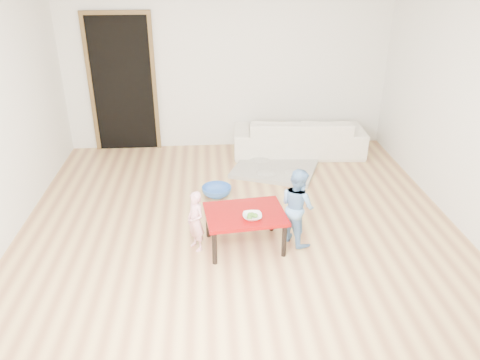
{
  "coord_description": "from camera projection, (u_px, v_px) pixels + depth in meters",
  "views": [
    {
      "loc": [
        -0.33,
        -4.69,
        2.83
      ],
      "look_at": [
        0.0,
        -0.2,
        0.65
      ],
      "focal_mm": 35.0,
      "sensor_mm": 36.0,
      "label": 1
    }
  ],
  "objects": [
    {
      "name": "floor",
      "position": [
        239.0,
        223.0,
        5.46
      ],
      "size": [
        5.0,
        5.0,
        0.01
      ],
      "primitive_type": "cube",
      "color": "#A66F47",
      "rests_on": "ground"
    },
    {
      "name": "back_wall",
      "position": [
        227.0,
        65.0,
        7.14
      ],
      "size": [
        5.0,
        0.02,
        2.6
      ],
      "primitive_type": "cube",
      "color": "white",
      "rests_on": "floor"
    },
    {
      "name": "right_wall",
      "position": [
        469.0,
        111.0,
        5.06
      ],
      "size": [
        0.02,
        5.0,
        2.6
      ],
      "primitive_type": "cube",
      "color": "white",
      "rests_on": "floor"
    },
    {
      "name": "doorway",
      "position": [
        123.0,
        85.0,
        7.14
      ],
      "size": [
        1.02,
        0.08,
        2.11
      ],
      "primitive_type": null,
      "color": "brown",
      "rests_on": "back_wall"
    },
    {
      "name": "sofa",
      "position": [
        299.0,
        136.0,
        7.25
      ],
      "size": [
        2.04,
        0.9,
        0.58
      ],
      "primitive_type": "imported",
      "rotation": [
        0.0,
        0.0,
        3.08
      ],
      "color": "white",
      "rests_on": "floor"
    },
    {
      "name": "cushion",
      "position": [
        272.0,
        130.0,
        7.02
      ],
      "size": [
        0.5,
        0.45,
        0.13
      ],
      "primitive_type": "cube",
      "rotation": [
        0.0,
        0.0,
        -0.08
      ],
      "color": "orange",
      "rests_on": "sofa"
    },
    {
      "name": "red_table",
      "position": [
        245.0,
        229.0,
        4.94
      ],
      "size": [
        0.88,
        0.7,
        0.41
      ],
      "primitive_type": null,
      "rotation": [
        0.0,
        0.0,
        0.11
      ],
      "color": "maroon",
      "rests_on": "floor"
    },
    {
      "name": "bowl",
      "position": [
        252.0,
        216.0,
        4.73
      ],
      "size": [
        0.19,
        0.19,
        0.05
      ],
      "primitive_type": "imported",
      "color": "white",
      "rests_on": "red_table"
    },
    {
      "name": "broccoli",
      "position": [
        252.0,
        216.0,
        4.73
      ],
      "size": [
        0.12,
        0.12,
        0.06
      ],
      "primitive_type": null,
      "color": "#2D5919",
      "rests_on": "red_table"
    },
    {
      "name": "child_pink",
      "position": [
        196.0,
        221.0,
        4.85
      ],
      "size": [
        0.27,
        0.29,
        0.66
      ],
      "primitive_type": "imported",
      "rotation": [
        0.0,
        0.0,
        -0.98
      ],
      "color": "#F57081",
      "rests_on": "floor"
    },
    {
      "name": "child_blue",
      "position": [
        297.0,
        206.0,
        4.94
      ],
      "size": [
        0.48,
        0.52,
        0.85
      ],
      "primitive_type": "imported",
      "rotation": [
        0.0,
        0.0,
        2.07
      ],
      "color": "#5B8AD3",
      "rests_on": "floor"
    },
    {
      "name": "basin",
      "position": [
        217.0,
        191.0,
        6.05
      ],
      "size": [
        0.38,
        0.38,
        0.12
      ],
      "primitive_type": "imported",
      "color": "#3266BC",
      "rests_on": "floor"
    },
    {
      "name": "blanket",
      "position": [
        275.0,
        168.0,
        6.77
      ],
      "size": [
        1.39,
        1.28,
        0.06
      ],
      "primitive_type": null,
      "rotation": [
        0.0,
        0.0,
        -0.38
      ],
      "color": "beige",
      "rests_on": "floor"
    }
  ]
}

